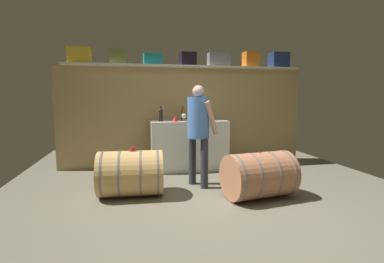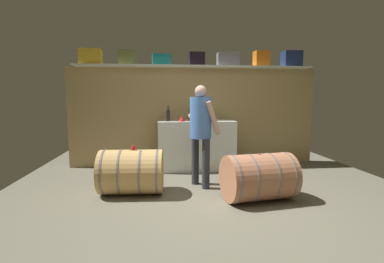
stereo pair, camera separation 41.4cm
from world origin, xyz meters
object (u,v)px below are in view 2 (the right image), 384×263
Objects in this scene: toolcase_olive at (127,58)px; winemaker_pouring at (201,125)px; toolcase_black at (196,59)px; wine_bottle_amber at (191,114)px; work_cabinet at (196,145)px; toolcase_teal at (161,60)px; toolcase_navy at (291,59)px; red_funnel at (182,118)px; toolcase_grey at (228,59)px; wine_bottle_dark at (168,115)px; tasting_cup at (134,148)px; wine_barrel_far at (259,177)px; wine_barrel_near at (132,172)px; toolcase_yellow at (91,57)px; wine_glass at (190,116)px; toolcase_orange at (261,59)px.

winemaker_pouring is at bearing -43.98° from toolcase_olive.
toolcase_black is 1.09m from wine_bottle_amber.
work_cabinet is at bearing -100.13° from toolcase_black.
toolcase_teal reaches higher than wine_bottle_amber.
toolcase_olive is at bearing -178.59° from toolcase_navy.
winemaker_pouring is (-0.06, -1.12, 0.50)m from work_cabinet.
wine_bottle_amber reaches higher than red_funnel.
toolcase_grey reaches higher than toolcase_black.
toolcase_navy is 1.24× the size of wine_bottle_dark.
toolcase_black is 0.63m from toolcase_grey.
toolcase_olive is 1.97m from toolcase_grey.
wine_barrel_far is at bearing -14.83° from tasting_cup.
toolcase_olive is 2.43m from wine_barrel_near.
tasting_cup is (-1.11, -1.60, -1.46)m from toolcase_black.
work_cabinet is at bearing 54.50° from wine_barrel_near.
toolcase_yellow reaches higher than wine_bottle_dark.
red_funnel is 0.96m from winemaker_pouring.
toolcase_teal is 1.87m from winemaker_pouring.
toolcase_yellow is 1.43× the size of wine_bottle_amber.
wine_glass is at bearing -18.50° from toolcase_olive.
red_funnel is at bearing -129.26° from toolcase_black.
toolcase_navy is 0.24× the size of work_cabinet.
winemaker_pouring reaches higher than work_cabinet.
wine_barrel_far is at bearing 16.95° from winemaker_pouring.
toolcase_olive reaches higher than toolcase_grey.
toolcase_teal is at bearing 130.68° from red_funnel.
toolcase_yellow is 1.39× the size of wine_bottle_dark.
wine_bottle_amber is 0.28× the size of wine_barrel_far.
work_cabinet is at bearing 9.34° from wine_bottle_dark.
toolcase_black is at bearing -3.64° from toolcase_yellow.
wine_glass is 0.10× the size of winemaker_pouring.
toolcase_orange is (2.65, 0.00, 0.01)m from toolcase_olive.
wine_bottle_amber is at bearing 55.39° from tasting_cup.
toolcase_black is 1.32m from toolcase_orange.
toolcase_orange reaches higher than wine_bottle_dark.
toolcase_olive is at bearing -176.40° from toolcase_grey.
wine_barrel_near is at bearing -130.92° from wine_glass.
wine_bottle_amber is 0.30× the size of wine_barrel_near.
wine_barrel_far is at bearing -60.37° from red_funnel.
toolcase_teal is 1.24× the size of wine_bottle_amber.
toolcase_yellow is 2.20m from wine_glass.
wine_glass reaches higher than work_cabinet.
toolcase_black is 0.32× the size of wine_barrel_near.
work_cabinet is 1.22m from winemaker_pouring.
toolcase_navy is (2.63, 0.00, 0.05)m from toolcase_teal.
wine_barrel_near is 0.59× the size of winemaker_pouring.
wine_bottle_dark is at bearing 67.35° from tasting_cup.
toolcase_yellow reaches higher than wine_barrel_far.
wine_bottle_amber is 1.89m from wine_barrel_near.
wine_barrel_far is 0.64× the size of winemaker_pouring.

